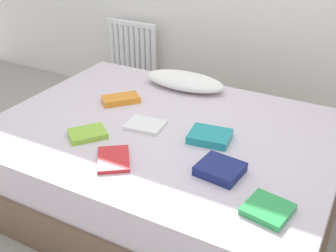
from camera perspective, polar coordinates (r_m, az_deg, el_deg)
The scene contains 11 objects.
ground_plane at distance 2.67m, azimuth -0.52°, elevation -9.51°, with size 8.00×8.00×0.00m, color #9E998E.
bed at distance 2.53m, azimuth -0.54°, elevation -5.11°, with size 2.00×1.50×0.50m.
radiator at distance 3.84m, azimuth -4.94°, elevation 10.03°, with size 0.49×0.04×0.58m.
pillow at distance 2.88m, azimuth 2.33°, elevation 6.27°, with size 0.58×0.26×0.10m, color white.
textbook_white at distance 2.39m, azimuth -3.17°, elevation 0.14°, with size 0.21×0.17×0.02m, color white.
textbook_green at distance 1.82m, azimuth 13.68°, elevation -11.15°, with size 0.18×0.18×0.03m, color green.
textbook_navy at distance 2.00m, azimuth 7.24°, elevation -5.95°, with size 0.20×0.19×0.05m, color navy.
textbook_lime at distance 2.34m, azimuth -11.11°, elevation -1.05°, with size 0.20×0.16×0.03m, color #8CC638.
textbook_red at distance 2.10m, azimuth -7.57°, elevation -4.57°, with size 0.23×0.16×0.02m, color red.
textbook_teal at distance 2.26m, azimuth 5.84°, elevation -1.45°, with size 0.22×0.18×0.04m, color teal.
textbook_orange at distance 2.70m, azimuth -6.57°, elevation 3.72°, with size 0.24×0.13×0.04m, color orange.
Camera 1 is at (1.02, -1.83, 1.66)m, focal length 43.93 mm.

